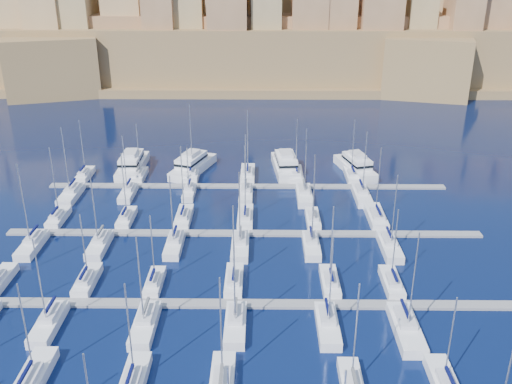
{
  "coord_description": "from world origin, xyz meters",
  "views": [
    {
      "loc": [
        3.19,
        -80.2,
        46.3
      ],
      "look_at": [
        2.23,
        6.0,
        9.86
      ],
      "focal_mm": 40.0,
      "sensor_mm": 36.0,
      "label": 1
    }
  ],
  "objects_px": {
    "motor_yacht_b": "(192,164)",
    "motor_yacht_c": "(286,165)",
    "motor_yacht_a": "(132,164)",
    "motor_yacht_d": "(356,166)",
    "sailboat_2": "(133,382)"
  },
  "relations": [
    {
      "from": "sailboat_2",
      "to": "motor_yacht_a",
      "type": "xyz_separation_m",
      "value": [
        -14.92,
        69.99,
        0.98
      ]
    },
    {
      "from": "motor_yacht_b",
      "to": "motor_yacht_c",
      "type": "bearing_deg",
      "value": 0.44
    },
    {
      "from": "motor_yacht_d",
      "to": "motor_yacht_b",
      "type": "bearing_deg",
      "value": 179.48
    },
    {
      "from": "sailboat_2",
      "to": "motor_yacht_c",
      "type": "xyz_separation_m",
      "value": [
        20.06,
        69.9,
        0.98
      ]
    },
    {
      "from": "motor_yacht_a",
      "to": "sailboat_2",
      "type": "bearing_deg",
      "value": -77.97
    },
    {
      "from": "motor_yacht_b",
      "to": "motor_yacht_c",
      "type": "height_order",
      "value": "same"
    },
    {
      "from": "motor_yacht_c",
      "to": "motor_yacht_d",
      "type": "xyz_separation_m",
      "value": [
        15.84,
        -0.5,
        -0.0
      ]
    },
    {
      "from": "sailboat_2",
      "to": "motor_yacht_b",
      "type": "distance_m",
      "value": 69.76
    },
    {
      "from": "sailboat_2",
      "to": "motor_yacht_a",
      "type": "height_order",
      "value": "sailboat_2"
    },
    {
      "from": "motor_yacht_a",
      "to": "motor_yacht_c",
      "type": "distance_m",
      "value": 34.98
    },
    {
      "from": "sailboat_2",
      "to": "motor_yacht_d",
      "type": "relative_size",
      "value": 0.87
    },
    {
      "from": "motor_yacht_c",
      "to": "motor_yacht_d",
      "type": "relative_size",
      "value": 1.05
    },
    {
      "from": "sailboat_2",
      "to": "motor_yacht_c",
      "type": "relative_size",
      "value": 0.83
    },
    {
      "from": "motor_yacht_a",
      "to": "motor_yacht_b",
      "type": "relative_size",
      "value": 1.0
    },
    {
      "from": "sailboat_2",
      "to": "motor_yacht_a",
      "type": "distance_m",
      "value": 71.57
    }
  ]
}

